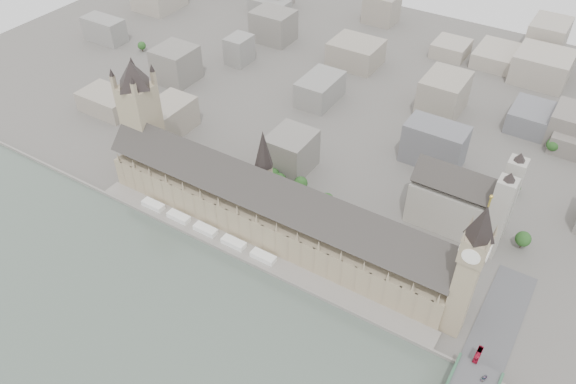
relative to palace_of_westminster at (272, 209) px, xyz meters
The scene contains 13 objects.
ground 30.06m from the palace_of_westminster, 90.00° to the right, with size 900.00×900.00×0.00m, color #595651.
embankment_wall 40.67m from the palace_of_westminster, 90.00° to the right, with size 600.00×1.50×3.00m, color slate.
river_terrace 34.80m from the palace_of_westminster, 90.00° to the right, with size 270.00×15.00×2.00m, color slate.
terrace_tents 51.60m from the palace_of_westminster, 146.28° to the right, with size 118.00×7.00×4.00m.
palace_of_westminster is the anchor object (origin of this frame).
elizabeth_tower 142.94m from the palace_of_westminster, ahead, with size 17.00×17.00×107.50m.
victoria_tower 126.41m from the palace_of_westminster, behind, with size 30.00×30.00×100.00m.
central_tower 37.14m from the palace_of_westminster, 147.79° to the left, with size 13.00×13.00×48.00m.
westminster_abbey 134.09m from the palace_of_westminster, 34.17° to the left, with size 68.00×36.00×64.00m.
city_skyline_inland 225.33m from the palace_of_westminster, 90.00° to the left, with size 720.00×360.00×38.00m, color gray, non-canonical shape.
park_trees 44.22m from the palace_of_westminster, 103.94° to the left, with size 110.00×30.00×15.00m, color #1E4418, non-canonical shape.
red_bus_north 161.79m from the palace_of_westminster, 10.89° to the right, with size 2.74×11.72×3.26m, color #B2142F.
car_approach 171.61m from the palace_of_westminster, 14.51° to the right, with size 1.87×4.59×1.33m, color gray.
Camera 1 is at (162.60, -219.89, 287.15)m, focal length 35.00 mm.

